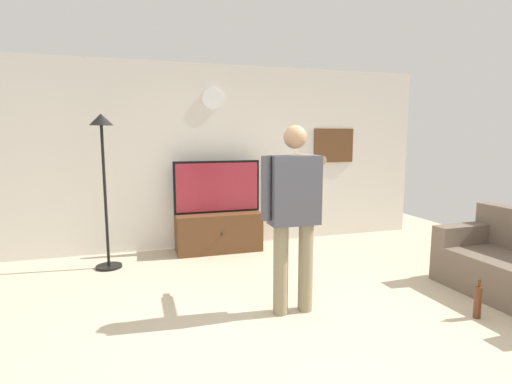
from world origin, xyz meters
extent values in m
plane|color=beige|center=(0.00, 0.00, 0.00)|extent=(8.40, 8.40, 0.00)
cube|color=silver|center=(0.00, 2.95, 1.35)|extent=(6.40, 0.10, 2.70)
cube|color=brown|center=(-0.20, 2.60, 0.28)|extent=(1.22, 0.49, 0.56)
sphere|color=black|center=(-0.20, 2.34, 0.31)|extent=(0.04, 0.04, 0.04)
cube|color=black|center=(-0.20, 2.65, 0.93)|extent=(1.25, 0.06, 0.75)
cube|color=maroon|center=(-0.20, 2.62, 0.93)|extent=(1.19, 0.01, 0.69)
cylinder|color=white|center=(-0.20, 2.89, 2.20)|extent=(0.31, 0.03, 0.31)
cube|color=brown|center=(1.78, 2.90, 1.51)|extent=(0.69, 0.04, 0.54)
cylinder|color=black|center=(-1.69, 2.26, 0.01)|extent=(0.32, 0.32, 0.03)
cylinder|color=black|center=(-1.69, 2.26, 0.91)|extent=(0.04, 0.04, 1.76)
cone|color=black|center=(-1.69, 2.26, 1.86)|extent=(0.28, 0.28, 0.14)
cylinder|color=gray|center=(-0.07, 0.40, 0.43)|extent=(0.14, 0.14, 0.86)
cylinder|color=gray|center=(0.18, 0.40, 0.43)|extent=(0.14, 0.14, 0.86)
cube|color=#4C4C56|center=(0.06, 0.40, 1.17)|extent=(0.46, 0.22, 0.63)
sphere|color=tan|center=(0.06, 0.40, 1.65)|extent=(0.21, 0.21, 0.21)
cylinder|color=#4C4C56|center=(-0.22, 0.40, 1.20)|extent=(0.09, 0.09, 0.58)
cylinder|color=tan|center=(0.33, 0.69, 1.44)|extent=(0.09, 0.58, 0.09)
cube|color=white|center=(0.33, 1.01, 1.44)|extent=(0.04, 0.12, 0.04)
cube|color=#6B5B4C|center=(2.36, 0.66, 0.53)|extent=(0.86, 0.23, 0.22)
cylinder|color=#592D19|center=(1.63, -0.22, 0.15)|extent=(0.07, 0.07, 0.30)
cylinder|color=#4C2814|center=(1.63, -0.22, 0.33)|extent=(0.02, 0.02, 0.07)
camera|label=1|loc=(-1.32, -2.91, 1.66)|focal=27.68mm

